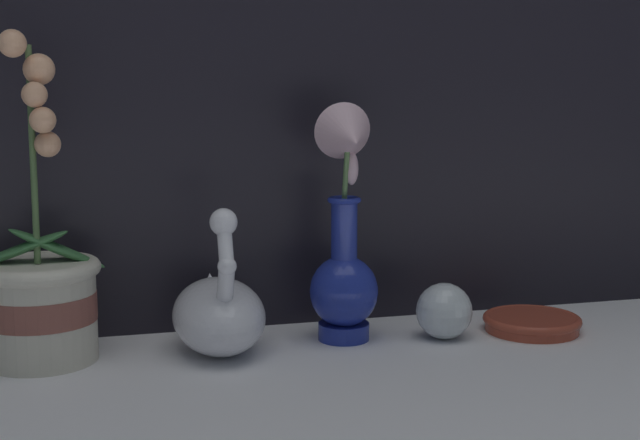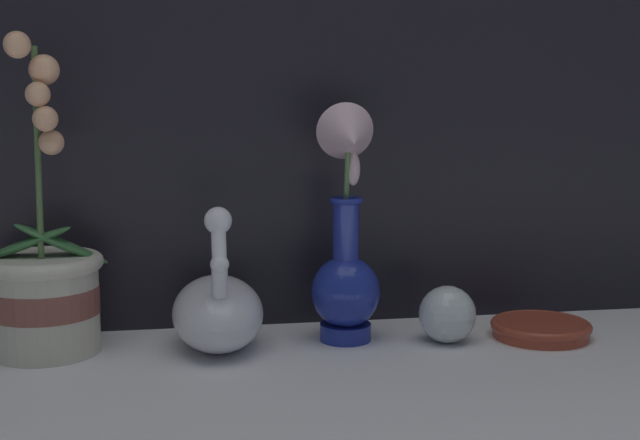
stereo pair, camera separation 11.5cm
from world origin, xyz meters
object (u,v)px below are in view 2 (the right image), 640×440
(orchid_potted_plant, at_px, (44,286))
(blue_vase, at_px, (347,249))
(glass_sphere, at_px, (447,314))
(amber_dish, at_px, (541,328))
(swan_figurine, at_px, (218,309))

(orchid_potted_plant, xyz_separation_m, blue_vase, (0.39, -0.01, 0.04))
(glass_sphere, bearing_deg, amber_dish, 1.00)
(orchid_potted_plant, height_order, glass_sphere, orchid_potted_plant)
(blue_vase, bearing_deg, swan_figurine, -178.38)
(orchid_potted_plant, height_order, swan_figurine, orchid_potted_plant)
(orchid_potted_plant, relative_size, glass_sphere, 5.30)
(swan_figurine, bearing_deg, blue_vase, 1.62)
(orchid_potted_plant, xyz_separation_m, amber_dish, (0.65, -0.04, -0.07))
(swan_figurine, distance_m, blue_vase, 0.19)
(orchid_potted_plant, relative_size, swan_figurine, 2.08)
(swan_figurine, xyz_separation_m, amber_dish, (0.44, -0.02, -0.04))
(swan_figurine, relative_size, amber_dish, 1.43)
(orchid_potted_plant, bearing_deg, glass_sphere, -4.25)
(swan_figurine, bearing_deg, glass_sphere, -3.85)
(orchid_potted_plant, height_order, amber_dish, orchid_potted_plant)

